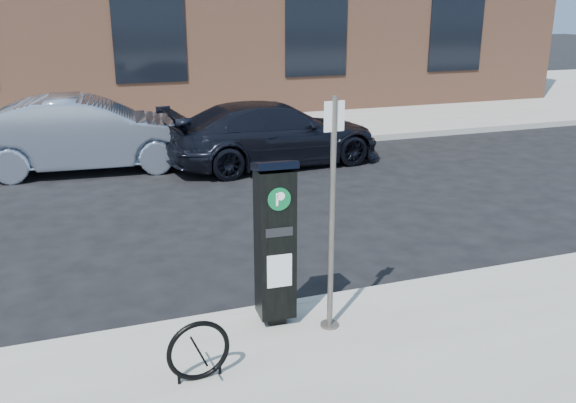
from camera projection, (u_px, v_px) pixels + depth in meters
name	position (u px, v px, depth m)	size (l,w,h in m)	color
ground	(308.00, 311.00, 6.89)	(120.00, 120.00, 0.00)	black
sidewalk_far	(146.00, 113.00, 19.42)	(60.00, 12.00, 0.15)	gray
curb_near	(308.00, 306.00, 6.85)	(60.00, 0.12, 0.16)	#9E9B93
curb_far	(180.00, 153.00, 14.06)	(60.00, 0.12, 0.16)	#9E9B93
parking_kiosk	(275.00, 241.00, 6.10)	(0.42, 0.38, 1.75)	black
sign_pole	(332.00, 219.00, 5.91)	(0.21, 0.19, 2.36)	#57524C
bike_rack	(199.00, 351.00, 5.29)	(0.57, 0.09, 0.57)	black
car_silver	(87.00, 134.00, 12.64)	(1.64, 4.72, 1.55)	#828FA6
car_dark	(274.00, 134.00, 13.13)	(1.92, 4.72, 1.37)	black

